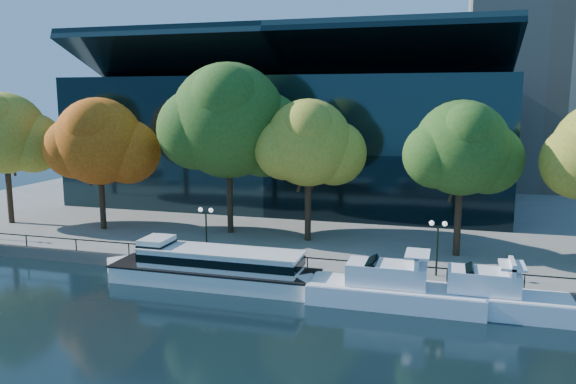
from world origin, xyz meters
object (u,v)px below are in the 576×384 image
(cruiser_near, at_px, (387,288))
(cruiser_far, at_px, (483,295))
(tree_2, at_px, (231,123))
(lamp_1, at_px, (206,221))
(tree_1, at_px, (100,143))
(lamp_2, at_px, (438,235))
(tour_boat, at_px, (209,266))
(tree_4, at_px, (463,150))
(tree_3, at_px, (310,145))
(tree_0, at_px, (6,135))

(cruiser_near, bearing_deg, cruiser_far, 2.12)
(tree_2, relative_size, lamp_1, 3.95)
(tree_1, distance_m, lamp_2, 32.62)
(tour_boat, height_order, tree_4, tree_4)
(tree_2, bearing_deg, tree_4, -6.57)
(cruiser_near, height_order, lamp_1, lamp_1)
(tree_3, height_order, tree_4, tree_3)
(tree_1, height_order, lamp_2, tree_1)
(tree_1, relative_size, tree_3, 1.01)
(tree_2, relative_size, tree_3, 1.26)
(tree_3, bearing_deg, tour_boat, -114.92)
(tree_2, relative_size, lamp_2, 3.95)
(tree_3, bearing_deg, tree_4, -6.57)
(cruiser_near, distance_m, tree_2, 22.58)
(tree_4, xyz_separation_m, lamp_1, (-19.51, -5.92, -5.61))
(tree_3, bearing_deg, tree_0, -177.67)
(tree_0, height_order, tree_1, tree_0)
(lamp_2, bearing_deg, tree_3, 146.59)
(tree_0, relative_size, tree_3, 1.05)
(tree_3, height_order, lamp_2, tree_3)
(tree_2, distance_m, lamp_2, 21.97)
(lamp_1, distance_m, lamp_2, 17.91)
(tree_3, bearing_deg, cruiser_far, -38.37)
(cruiser_near, distance_m, lamp_1, 15.65)
(tree_0, bearing_deg, tree_4, -0.28)
(tree_1, xyz_separation_m, tree_2, (12.59, 1.98, 1.98))
(tree_1, height_order, lamp_1, tree_1)
(cruiser_far, distance_m, tree_4, 12.99)
(tree_4, distance_m, lamp_1, 21.15)
(tour_boat, distance_m, lamp_2, 16.79)
(tree_2, bearing_deg, cruiser_far, -28.94)
(tree_0, relative_size, lamp_2, 3.29)
(tree_1, distance_m, tree_4, 33.15)
(cruiser_near, relative_size, tree_0, 0.96)
(cruiser_far, bearing_deg, tree_2, 151.06)
(cruiser_far, distance_m, tree_1, 36.93)
(tree_2, bearing_deg, cruiser_near, -37.87)
(lamp_1, height_order, lamp_2, same)
(lamp_1, relative_size, lamp_2, 1.00)
(tour_boat, relative_size, tree_1, 1.34)
(tree_3, distance_m, tree_4, 12.90)
(cruiser_near, height_order, tree_1, tree_1)
(cruiser_near, distance_m, lamp_2, 5.83)
(cruiser_near, height_order, tree_3, tree_3)
(tree_4, xyz_separation_m, lamp_2, (-1.61, -5.92, -5.61))
(cruiser_far, xyz_separation_m, tree_1, (-34.53, 10.16, 8.24))
(tree_3, bearing_deg, tree_2, 173.43)
(lamp_1, xyz_separation_m, lamp_2, (17.91, 0.00, 0.00))
(cruiser_near, xyz_separation_m, tree_4, (4.67, 9.99, 8.44))
(tree_2, distance_m, lamp_1, 11.15)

